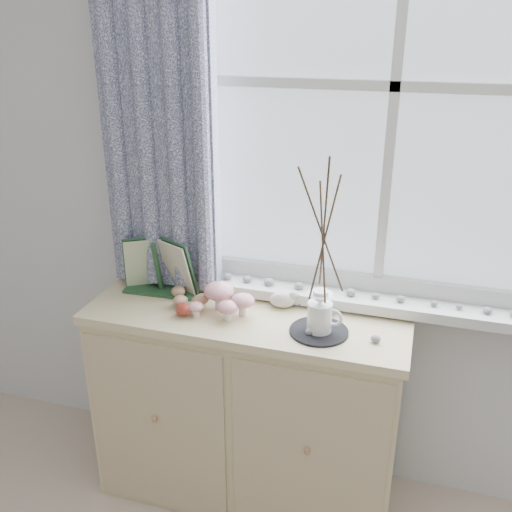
{
  "coord_description": "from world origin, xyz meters",
  "views": [
    {
      "loc": [
        0.43,
        -0.03,
        1.86
      ],
      "look_at": [
        -0.1,
        1.7,
        1.1
      ],
      "focal_mm": 40.0,
      "sensor_mm": 36.0,
      "label": 1
    }
  ],
  "objects_px": {
    "sideboard": "(247,406)",
    "toadstool_cluster": "(224,298)",
    "botanical_book": "(156,268)",
    "twig_pitcher": "(324,231)"
  },
  "relations": [
    {
      "from": "sideboard",
      "to": "toadstool_cluster",
      "type": "height_order",
      "value": "toadstool_cluster"
    },
    {
      "from": "botanical_book",
      "to": "twig_pitcher",
      "type": "relative_size",
      "value": 0.52
    },
    {
      "from": "sideboard",
      "to": "twig_pitcher",
      "type": "distance_m",
      "value": 0.85
    },
    {
      "from": "botanical_book",
      "to": "toadstool_cluster",
      "type": "bearing_deg",
      "value": -13.64
    },
    {
      "from": "botanical_book",
      "to": "toadstool_cluster",
      "type": "distance_m",
      "value": 0.31
    },
    {
      "from": "sideboard",
      "to": "twig_pitcher",
      "type": "relative_size",
      "value": 1.85
    },
    {
      "from": "toadstool_cluster",
      "to": "twig_pitcher",
      "type": "xyz_separation_m",
      "value": [
        0.36,
        -0.04,
        0.31
      ]
    },
    {
      "from": "sideboard",
      "to": "toadstool_cluster",
      "type": "relative_size",
      "value": 5.12
    },
    {
      "from": "twig_pitcher",
      "to": "toadstool_cluster",
      "type": "bearing_deg",
      "value": 179.44
    },
    {
      "from": "twig_pitcher",
      "to": "botanical_book",
      "type": "bearing_deg",
      "value": 177.35
    }
  ]
}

